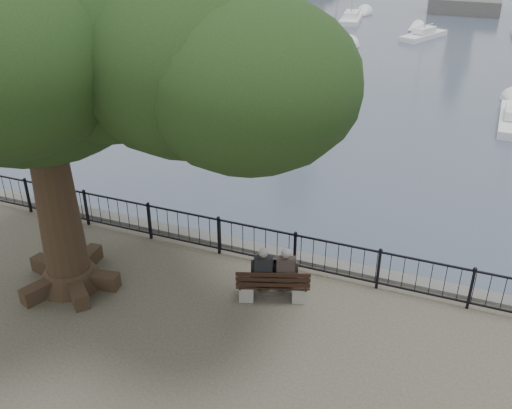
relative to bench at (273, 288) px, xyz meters
The scene contains 13 objects.
harbor 2.16m from the bench, 117.16° to the left, with size 260.00×260.00×1.20m.
railing 1.60m from the bench, 125.50° to the left, with size 22.06×0.06×1.00m.
bench is the anchor object (origin of this frame).
person_left 0.40m from the bench, behind, with size 0.55×0.74×1.36m.
person_right 0.44m from the bench, 38.40° to the left, with size 0.55×0.74×1.36m.
tree 6.69m from the bench, 164.66° to the right, with size 10.64×7.43×8.69m.
sailboat_a 21.86m from the bench, 120.51° to the left, with size 2.25×5.88×11.36m.
sailboat_b 23.77m from the bench, 106.46° to the left, with size 3.17×5.61×12.43m.
sailboat_e 33.97m from the bench, 117.49° to the left, with size 3.04×6.24×12.32m.
sailboat_f 35.10m from the bench, 91.57° to the left, with size 3.08×4.83×9.02m.
sailboat_h 40.62m from the bench, 100.70° to the left, with size 2.12×5.52×13.64m.
sailboat_i 26.68m from the bench, 101.70° to the left, with size 1.55×5.42×10.27m.
sailboat_j 28.46m from the bench, 112.63° to the left, with size 1.67×5.26×11.02m.
Camera 1 is at (4.39, -8.52, 7.88)m, focal length 40.00 mm.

